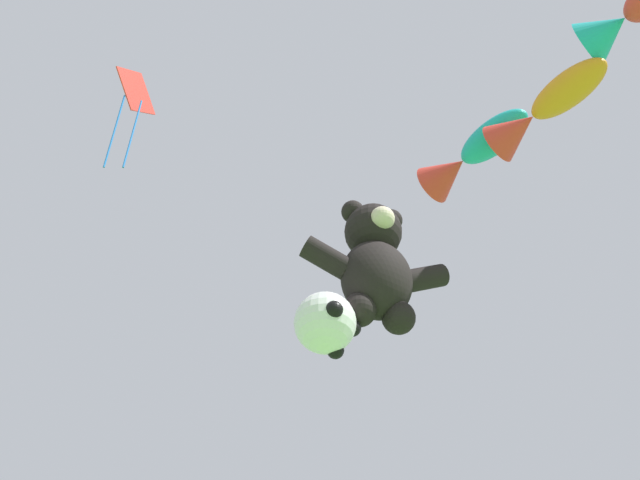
{
  "coord_description": "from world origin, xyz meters",
  "views": [
    {
      "loc": [
        -2.37,
        -0.63,
        0.94
      ],
      "look_at": [
        -0.09,
        6.63,
        8.13
      ],
      "focal_mm": 40.0,
      "sensor_mm": 36.0,
      "label": 1
    }
  ],
  "objects_px": {
    "fish_kite_crimson": "(633,12)",
    "diamond_kite": "(134,98)",
    "teddy_bear_kite": "(376,264)",
    "soccer_ball_kite": "(326,323)",
    "fish_kite_tangerine": "(541,110)",
    "fish_kite_teal": "(470,156)"
  },
  "relations": [
    {
      "from": "soccer_ball_kite",
      "to": "fish_kite_crimson",
      "type": "relative_size",
      "value": 0.46
    },
    {
      "from": "fish_kite_crimson",
      "to": "soccer_ball_kite",
      "type": "bearing_deg",
      "value": 138.22
    },
    {
      "from": "teddy_bear_kite",
      "to": "soccer_ball_kite",
      "type": "distance_m",
      "value": 1.46
    },
    {
      "from": "soccer_ball_kite",
      "to": "diamond_kite",
      "type": "height_order",
      "value": "diamond_kite"
    },
    {
      "from": "fish_kite_tangerine",
      "to": "fish_kite_crimson",
      "type": "distance_m",
      "value": 1.97
    },
    {
      "from": "teddy_bear_kite",
      "to": "fish_kite_crimson",
      "type": "xyz_separation_m",
      "value": [
        3.12,
        -3.44,
        3.11
      ]
    },
    {
      "from": "fish_kite_teal",
      "to": "fish_kite_crimson",
      "type": "bearing_deg",
      "value": -71.67
    },
    {
      "from": "soccer_ball_kite",
      "to": "diamond_kite",
      "type": "relative_size",
      "value": 0.38
    },
    {
      "from": "fish_kite_crimson",
      "to": "diamond_kite",
      "type": "xyz_separation_m",
      "value": [
        -7.14,
        3.81,
        -0.17
      ]
    },
    {
      "from": "fish_kite_teal",
      "to": "diamond_kite",
      "type": "xyz_separation_m",
      "value": [
        -6.03,
        0.44,
        -0.18
      ]
    },
    {
      "from": "teddy_bear_kite",
      "to": "soccer_ball_kite",
      "type": "relative_size",
      "value": 2.53
    },
    {
      "from": "fish_kite_teal",
      "to": "diamond_kite",
      "type": "height_order",
      "value": "diamond_kite"
    },
    {
      "from": "teddy_bear_kite",
      "to": "fish_kite_teal",
      "type": "relative_size",
      "value": 1.0
    },
    {
      "from": "teddy_bear_kite",
      "to": "fish_kite_crimson",
      "type": "height_order",
      "value": "fish_kite_crimson"
    },
    {
      "from": "soccer_ball_kite",
      "to": "fish_kite_teal",
      "type": "relative_size",
      "value": 0.4
    },
    {
      "from": "fish_kite_tangerine",
      "to": "teddy_bear_kite",
      "type": "bearing_deg",
      "value": 145.21
    },
    {
      "from": "diamond_kite",
      "to": "soccer_ball_kite",
      "type": "bearing_deg",
      "value": -5.87
    },
    {
      "from": "teddy_bear_kite",
      "to": "fish_kite_crimson",
      "type": "bearing_deg",
      "value": -47.83
    },
    {
      "from": "teddy_bear_kite",
      "to": "fish_kite_tangerine",
      "type": "relative_size",
      "value": 1.05
    },
    {
      "from": "soccer_ball_kite",
      "to": "teddy_bear_kite",
      "type": "bearing_deg",
      "value": -2.52
    },
    {
      "from": "teddy_bear_kite",
      "to": "fish_kite_teal",
      "type": "bearing_deg",
      "value": -2.06
    },
    {
      "from": "fish_kite_teal",
      "to": "fish_kite_crimson",
      "type": "xyz_separation_m",
      "value": [
        1.12,
        -3.37,
        -0.01
      ]
    }
  ]
}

